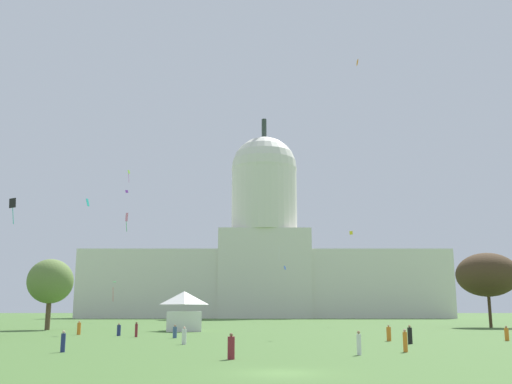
{
  "coord_description": "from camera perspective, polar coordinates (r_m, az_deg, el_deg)",
  "views": [
    {
      "loc": [
        -1.32,
        -31.69,
        3.32
      ],
      "look_at": [
        -1.23,
        79.76,
        25.63
      ],
      "focal_mm": 40.88,
      "sensor_mm": 36.0,
      "label": 1
    }
  ],
  "objects": [
    {
      "name": "kite_white_mid",
      "position": [
        156.73,
        2.24,
        -5.69
      ],
      "size": [
        0.27,
        0.99,
        3.84
      ],
      "rotation": [
        0.0,
        0.0,
        0.77
      ],
      "color": "white"
    },
    {
      "name": "person_navy_edge_west",
      "position": [
        48.82,
        -18.41,
        -13.77
      ],
      "size": [
        0.49,
        0.49,
        1.64
      ],
      "rotation": [
        0.0,
        0.0,
        4.09
      ],
      "color": "navy",
      "rests_on": "ground_plane"
    },
    {
      "name": "capitol_building",
      "position": [
        207.4,
        0.79,
        -6.38
      ],
      "size": [
        127.36,
        23.79,
        72.24
      ],
      "color": "silver",
      "rests_on": "ground_plane"
    },
    {
      "name": "kite_lime_high",
      "position": [
        177.47,
        -12.38,
        1.8
      ],
      "size": [
        0.7,
        0.73,
        3.73
      ],
      "rotation": [
        0.0,
        0.0,
        0.13
      ],
      "color": "#8CD133"
    },
    {
      "name": "person_denim_front_center",
      "position": [
        68.97,
        -7.99,
        -13.43
      ],
      "size": [
        0.54,
        0.54,
        1.48
      ],
      "rotation": [
        0.0,
        0.0,
        2.94
      ],
      "color": "#3D5684",
      "rests_on": "ground_plane"
    },
    {
      "name": "person_orange_mid_right",
      "position": [
        80.14,
        -16.98,
        -12.65
      ],
      "size": [
        0.66,
        0.66,
        1.77
      ],
      "rotation": [
        0.0,
        0.0,
        3.97
      ],
      "color": "orange",
      "rests_on": "ground_plane"
    },
    {
      "name": "person_navy_back_center",
      "position": [
        75.58,
        -13.32,
        -13.02
      ],
      "size": [
        0.65,
        0.65,
        1.54
      ],
      "rotation": [
        0.0,
        0.0,
        0.69
      ],
      "color": "navy",
      "rests_on": "ground_plane"
    },
    {
      "name": "event_tent",
      "position": [
        90.05,
        -7.11,
        -11.49
      ],
      "size": [
        6.2,
        7.93,
        5.86
      ],
      "rotation": [
        0.0,
        0.0,
        0.13
      ],
      "color": "white",
      "rests_on": "ground_plane"
    },
    {
      "name": "kite_turquoise_mid",
      "position": [
        109.44,
        -16.19,
        -0.98
      ],
      "size": [
        0.66,
        0.62,
        1.44
      ],
      "rotation": [
        0.0,
        0.0,
        3.47
      ],
      "color": "teal"
    },
    {
      "name": "person_orange_front_right",
      "position": [
        48.0,
        14.34,
        -13.97
      ],
      "size": [
        0.42,
        0.42,
        1.75
      ],
      "rotation": [
        0.0,
        0.0,
        4.45
      ],
      "color": "orange",
      "rests_on": "ground_plane"
    },
    {
      "name": "person_white_near_tent",
      "position": [
        56.81,
        -7.09,
        -13.84
      ],
      "size": [
        0.59,
        0.59,
        1.64
      ],
      "rotation": [
        0.0,
        0.0,
        1.02
      ],
      "color": "silver",
      "rests_on": "ground_plane"
    },
    {
      "name": "person_maroon_deep_crowd",
      "position": [
        40.09,
        -2.5,
        -14.96
      ],
      "size": [
        0.63,
        0.63,
        1.71
      ],
      "rotation": [
        0.0,
        0.0,
        2.7
      ],
      "color": "maroon",
      "rests_on": "ground_plane"
    },
    {
      "name": "tree_west_far",
      "position": [
        99.45,
        -19.53,
        -8.25
      ],
      "size": [
        9.35,
        9.08,
        11.09
      ],
      "color": "brown",
      "rests_on": "ground_plane"
    },
    {
      "name": "kite_cyan_low",
      "position": [
        113.06,
        20.67,
        -6.76
      ],
      "size": [
        1.21,
        1.01,
        2.84
      ],
      "rotation": [
        0.0,
        0.0,
        4.83
      ],
      "color": "#33BCDB"
    },
    {
      "name": "ground_plane",
      "position": [
        31.89,
        2.43,
        -17.29
      ],
      "size": [
        800.0,
        800.0,
        0.0
      ],
      "primitive_type": "plane",
      "color": "#42662D"
    },
    {
      "name": "kite_black_low",
      "position": [
        72.62,
        -22.76,
        -1.15
      ],
      "size": [
        0.94,
        0.37,
        3.05
      ],
      "rotation": [
        0.0,
        0.0,
        5.17
      ],
      "color": "black"
    },
    {
      "name": "kite_green_low",
      "position": [
        143.33,
        -13.97,
        -8.78
      ],
      "size": [
        1.61,
        1.82,
        4.32
      ],
      "rotation": [
        0.0,
        0.0,
        5.33
      ],
      "color": "green"
    },
    {
      "name": "kite_violet_mid",
      "position": [
        164.23,
        -12.58,
        0.06
      ],
      "size": [
        0.85,
        0.66,
        0.86
      ],
      "rotation": [
        0.0,
        0.0,
        3.01
      ],
      "color": "purple"
    },
    {
      "name": "person_white_near_tree_west",
      "position": [
        44.29,
        9.99,
        -14.41
      ],
      "size": [
        0.45,
        0.45,
        1.72
      ],
      "rotation": [
        0.0,
        0.0,
        5.35
      ],
      "color": "silver",
      "rests_on": "ground_plane"
    },
    {
      "name": "person_orange_lawn_far_left",
      "position": [
        63.49,
        12.82,
        -13.38
      ],
      "size": [
        0.64,
        0.64,
        1.64
      ],
      "rotation": [
        0.0,
        0.0,
        2.62
      ],
      "color": "orange",
      "rests_on": "ground_plane"
    },
    {
      "name": "kite_yellow_mid",
      "position": [
        117.77,
        9.24,
        -3.97
      ],
      "size": [
        0.56,
        1.02,
        0.79
      ],
      "rotation": [
        0.0,
        0.0,
        4.38
      ],
      "color": "yellow"
    },
    {
      "name": "tree_east_mid",
      "position": [
        113.45,
        21.62,
        -7.54
      ],
      "size": [
        10.97,
        10.77,
        13.17
      ],
      "color": "#42301E",
      "rests_on": "ground_plane"
    },
    {
      "name": "kite_orange_high",
      "position": [
        98.51,
        9.84,
        12.38
      ],
      "size": [
        0.25,
        0.78,
        1.0
      ],
      "rotation": [
        0.0,
        0.0,
        0.86
      ],
      "color": "orange"
    },
    {
      "name": "kite_blue_low",
      "position": [
        166.75,
        2.8,
        -7.41
      ],
      "size": [
        0.65,
        0.78,
        1.14
      ],
      "rotation": [
        0.0,
        0.0,
        0.35
      ],
      "color": "blue"
    },
    {
      "name": "person_black_mid_center",
      "position": [
        59.05,
        14.78,
        -13.4
      ],
      "size": [
        0.56,
        0.56,
        1.76
      ],
      "rotation": [
        0.0,
        0.0,
        0.37
      ],
      "color": "black",
      "rests_on": "ground_plane"
    },
    {
      "name": "kite_pink_low",
      "position": [
        85.17,
        -12.59,
        -2.53
      ],
      "size": [
        0.51,
        0.57,
        2.72
      ],
      "rotation": [
        0.0,
        0.0,
        1.5
      ],
      "color": "pink"
    },
    {
      "name": "person_maroon_mid_left",
      "position": [
        72.11,
        -11.68,
        -13.06
      ],
      "size": [
        0.46,
        0.46,
        1.77
      ],
      "rotation": [
        0.0,
        0.0,
        2.28
      ],
      "color": "maroon",
      "rests_on": "ground_plane"
    },
    {
      "name": "person_orange_near_tree_east",
      "position": [
        68.05,
        23.27,
        -12.65
      ],
      "size": [
        0.54,
        0.54,
        1.53
      ],
      "rotation": [
        0.0,
        0.0,
        5.02
      ],
      "color": "orange",
      "rests_on": "ground_plane"
    }
  ]
}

